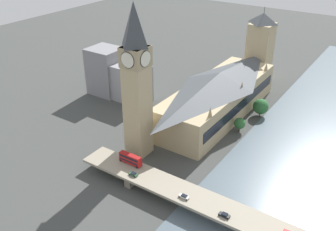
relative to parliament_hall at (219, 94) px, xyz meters
The scene contains 14 objects.
ground_plane 23.28m from the parliament_hall, 155.54° to the left, with size 600.00×600.00×0.00m, color #424442.
river_water 58.83m from the parliament_hall, behind, with size 66.53×360.00×0.30m, color slate.
parliament_hall is the anchor object (origin of this frame).
clock_tower 63.66m from the parliament_hall, 76.43° to the left, with size 11.24×11.24×72.87m.
victoria_tower 60.09m from the parliament_hall, 89.95° to the right, with size 14.90×14.90×51.64m.
road_bridge 95.49m from the parliament_hall, 126.70° to the left, with size 165.07×13.12×5.74m.
double_decker_bus_mid 73.45m from the parliament_hall, 85.51° to the left, with size 11.18×2.59×4.72m.
car_northbound_lead 83.70m from the parliament_hall, 108.17° to the left, with size 4.28×1.74×1.33m.
car_southbound_lead 79.41m from the parliament_hall, 90.47° to the left, with size 3.96×1.88×1.30m.
car_southbound_mid 91.13m from the parliament_hall, 118.72° to the left, with size 4.23×1.83×1.36m.
city_block_west 56.36m from the parliament_hall, 13.12° to the left, with size 25.41×14.92×22.52m.
city_block_center 75.42m from the parliament_hall, ahead, with size 19.96×18.25×29.94m.
tree_embankment_near 25.55m from the parliament_hall, 150.36° to the right, with size 8.94×8.94×10.50m.
tree_embankment_mid 23.33m from the parliament_hall, 149.56° to the left, with size 6.10×6.10×7.96m.
Camera 1 is at (-66.57, 168.90, 103.41)m, focal length 40.00 mm.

